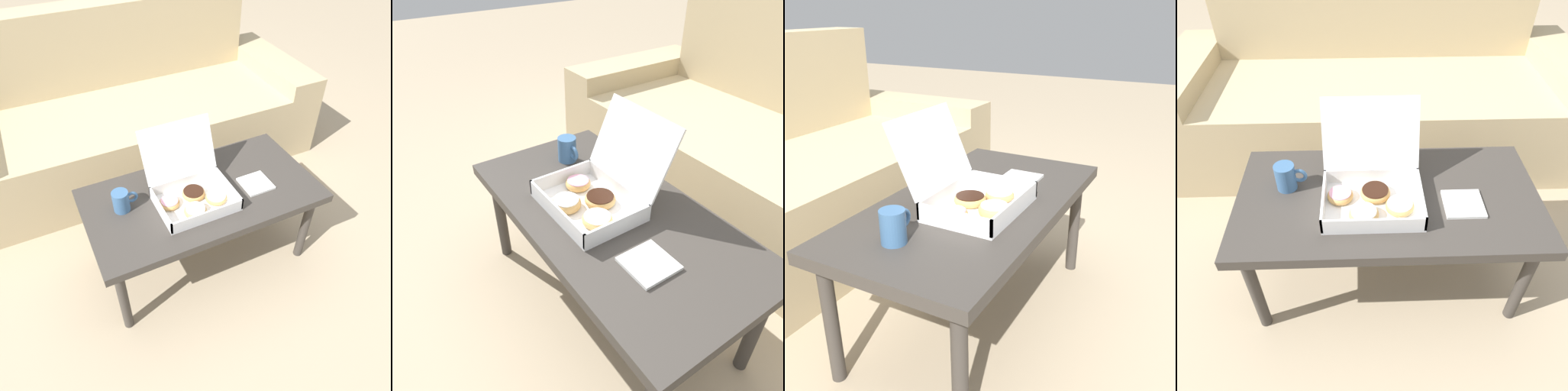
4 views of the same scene
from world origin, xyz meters
TOP-DOWN VIEW (x-y plane):
  - ground_plane at (0.00, 0.00)m, footprint 12.00×12.00m
  - coffee_table at (0.00, -0.16)m, footprint 1.08×0.56m
  - pastry_box at (-0.06, -0.18)m, footprint 0.34×0.36m
  - coffee_mug at (-0.36, -0.10)m, footprint 0.11×0.07m
  - napkin_stack at (0.26, -0.22)m, footprint 0.14×0.14m

SIDE VIEW (x-z plane):
  - ground_plane at x=0.00m, z-range 0.00..0.00m
  - coffee_table at x=0.00m, z-range 0.18..0.64m
  - napkin_stack at x=0.26m, z-range 0.46..0.47m
  - coffee_mug at x=-0.36m, z-range 0.46..0.56m
  - pastry_box at x=-0.06m, z-range 0.36..0.66m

